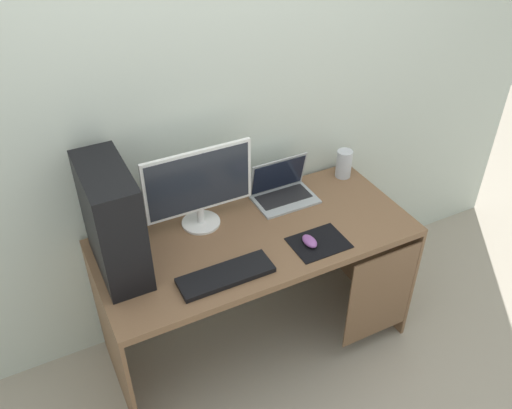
# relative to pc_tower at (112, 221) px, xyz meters

# --- Properties ---
(ground_plane) EXTENTS (8.00, 8.00, 0.00)m
(ground_plane) POSITION_rel_pc_tower_xyz_m (0.63, -0.08, -1.00)
(ground_plane) COLOR #9E9384
(wall_back) EXTENTS (4.00, 0.05, 2.60)m
(wall_back) POSITION_rel_pc_tower_xyz_m (0.63, 0.30, 0.30)
(wall_back) COLOR beige
(wall_back) RESTS_ON ground_plane
(desk) EXTENTS (1.52, 0.68, 0.75)m
(desk) POSITION_rel_pc_tower_xyz_m (0.65, -0.09, -0.40)
(desk) COLOR brown
(desk) RESTS_ON ground_plane
(pc_tower) EXTENTS (0.19, 0.43, 0.50)m
(pc_tower) POSITION_rel_pc_tower_xyz_m (0.00, 0.00, 0.00)
(pc_tower) COLOR black
(pc_tower) RESTS_ON desk
(monitor) EXTENTS (0.53, 0.19, 0.41)m
(monitor) POSITION_rel_pc_tower_xyz_m (0.43, 0.11, -0.03)
(monitor) COLOR white
(monitor) RESTS_ON desk
(laptop) EXTENTS (0.32, 0.21, 0.21)m
(laptop) POSITION_rel_pc_tower_xyz_m (0.89, 0.13, -0.21)
(laptop) COLOR #9EA3A8
(laptop) RESTS_ON desk
(speaker) EXTENTS (0.08, 0.08, 0.16)m
(speaker) POSITION_rel_pc_tower_xyz_m (1.29, 0.16, -0.17)
(speaker) COLOR #B7BCC6
(speaker) RESTS_ON desk
(keyboard) EXTENTS (0.42, 0.14, 0.02)m
(keyboard) POSITION_rel_pc_tower_xyz_m (0.38, -0.28, -0.24)
(keyboard) COLOR black
(keyboard) RESTS_ON desk
(mousepad) EXTENTS (0.26, 0.20, 0.00)m
(mousepad) POSITION_rel_pc_tower_xyz_m (0.86, -0.27, -0.25)
(mousepad) COLOR black
(mousepad) RESTS_ON desk
(mouse_left) EXTENTS (0.06, 0.10, 0.03)m
(mouse_left) POSITION_rel_pc_tower_xyz_m (0.82, -0.26, -0.23)
(mouse_left) COLOR #8C4C99
(mouse_left) RESTS_ON mousepad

